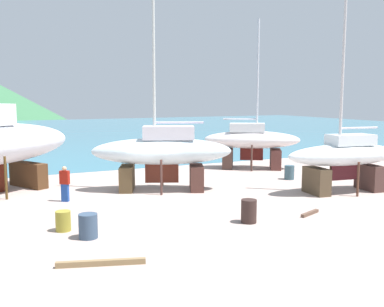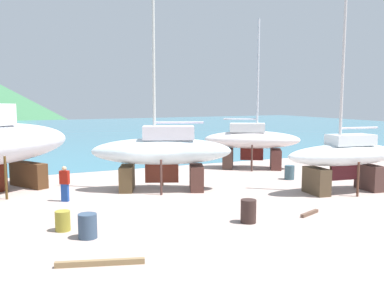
{
  "view_description": "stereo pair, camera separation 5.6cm",
  "coord_description": "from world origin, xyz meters",
  "px_view_note": "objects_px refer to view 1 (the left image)",
  "views": [
    {
      "loc": [
        -7.75,
        -21.62,
        5.05
      ],
      "look_at": [
        2.99,
        1.1,
        1.82
      ],
      "focal_mm": 41.51,
      "sensor_mm": 36.0,
      "label": 1
    },
    {
      "loc": [
        -7.7,
        -21.64,
        5.05
      ],
      "look_at": [
        2.99,
        1.1,
        1.82
      ],
      "focal_mm": 41.51,
      "sensor_mm": 36.0,
      "label": 2
    }
  ],
  "objects_px": {
    "sailboat_large_starboard": "(251,141)",
    "barrel_rust_mid": "(249,211)",
    "barrel_tipped_right": "(88,226)",
    "barrel_tipped_left": "(289,172)",
    "sailboat_small_center": "(345,157)",
    "barrel_ochre": "(63,221)",
    "sailboat_mid_port": "(162,152)",
    "worker": "(65,183)"
  },
  "relations": [
    {
      "from": "worker",
      "to": "barrel_tipped_left",
      "type": "distance_m",
      "value": 13.46
    },
    {
      "from": "worker",
      "to": "barrel_rust_mid",
      "type": "xyz_separation_m",
      "value": [
        6.08,
        -6.88,
        -0.43
      ]
    },
    {
      "from": "barrel_tipped_right",
      "to": "barrel_tipped_left",
      "type": "bearing_deg",
      "value": 24.35
    },
    {
      "from": "barrel_tipped_left",
      "to": "barrel_ochre",
      "type": "relative_size",
      "value": 1.13
    },
    {
      "from": "worker",
      "to": "barrel_ochre",
      "type": "relative_size",
      "value": 2.26
    },
    {
      "from": "barrel_rust_mid",
      "to": "barrel_ochre",
      "type": "xyz_separation_m",
      "value": [
        -6.96,
        2.05,
        -0.09
      ]
    },
    {
      "from": "barrel_rust_mid",
      "to": "sailboat_large_starboard",
      "type": "bearing_deg",
      "value": 56.81
    },
    {
      "from": "sailboat_large_starboard",
      "to": "barrel_rust_mid",
      "type": "relative_size",
      "value": 10.94
    },
    {
      "from": "barrel_tipped_left",
      "to": "sailboat_small_center",
      "type": "bearing_deg",
      "value": -84.77
    },
    {
      "from": "sailboat_large_starboard",
      "to": "barrel_ochre",
      "type": "height_order",
      "value": "sailboat_large_starboard"
    },
    {
      "from": "sailboat_mid_port",
      "to": "worker",
      "type": "height_order",
      "value": "sailboat_mid_port"
    },
    {
      "from": "worker",
      "to": "barrel_rust_mid",
      "type": "bearing_deg",
      "value": -103.06
    },
    {
      "from": "barrel_tipped_right",
      "to": "barrel_rust_mid",
      "type": "bearing_deg",
      "value": -7.01
    },
    {
      "from": "worker",
      "to": "barrel_tipped_right",
      "type": "xyz_separation_m",
      "value": [
        -0.21,
        -6.11,
        -0.45
      ]
    },
    {
      "from": "sailboat_large_starboard",
      "to": "barrel_rust_mid",
      "type": "distance_m",
      "value": 13.87
    },
    {
      "from": "barrel_tipped_left",
      "to": "barrel_rust_mid",
      "type": "bearing_deg",
      "value": -136.67
    },
    {
      "from": "worker",
      "to": "barrel_tipped_left",
      "type": "height_order",
      "value": "worker"
    },
    {
      "from": "sailboat_large_starboard",
      "to": "worker",
      "type": "distance_m",
      "value": 14.44
    },
    {
      "from": "sailboat_mid_port",
      "to": "sailboat_small_center",
      "type": "height_order",
      "value": "sailboat_mid_port"
    },
    {
      "from": "sailboat_large_starboard",
      "to": "sailboat_small_center",
      "type": "height_order",
      "value": "sailboat_large_starboard"
    },
    {
      "from": "barrel_tipped_right",
      "to": "barrel_ochre",
      "type": "relative_size",
      "value": 1.16
    },
    {
      "from": "worker",
      "to": "barrel_tipped_left",
      "type": "bearing_deg",
      "value": -54.21
    },
    {
      "from": "barrel_rust_mid",
      "to": "barrel_ochre",
      "type": "bearing_deg",
      "value": 163.56
    },
    {
      "from": "barrel_rust_mid",
      "to": "barrel_ochre",
      "type": "relative_size",
      "value": 1.23
    },
    {
      "from": "sailboat_small_center",
      "to": "barrel_tipped_left",
      "type": "distance_m",
      "value": 4.42
    },
    {
      "from": "barrel_ochre",
      "to": "sailboat_small_center",
      "type": "bearing_deg",
      "value": 2.91
    },
    {
      "from": "sailboat_large_starboard",
      "to": "barrel_rust_mid",
      "type": "height_order",
      "value": "sailboat_large_starboard"
    },
    {
      "from": "sailboat_small_center",
      "to": "worker",
      "type": "height_order",
      "value": "sailboat_small_center"
    },
    {
      "from": "sailboat_mid_port",
      "to": "barrel_tipped_right",
      "type": "height_order",
      "value": "sailboat_mid_port"
    },
    {
      "from": "sailboat_large_starboard",
      "to": "barrel_rust_mid",
      "type": "xyz_separation_m",
      "value": [
        -7.55,
        -11.54,
        -1.48
      ]
    },
    {
      "from": "barrel_ochre",
      "to": "barrel_tipped_right",
      "type": "bearing_deg",
      "value": -62.39
    },
    {
      "from": "barrel_tipped_left",
      "to": "worker",
      "type": "bearing_deg",
      "value": -179.68
    },
    {
      "from": "sailboat_large_starboard",
      "to": "barrel_tipped_right",
      "type": "relative_size",
      "value": 11.58
    },
    {
      "from": "sailboat_large_starboard",
      "to": "sailboat_mid_port",
      "type": "bearing_deg",
      "value": -121.16
    },
    {
      "from": "sailboat_small_center",
      "to": "barrel_tipped_right",
      "type": "height_order",
      "value": "sailboat_small_center"
    },
    {
      "from": "worker",
      "to": "sailboat_large_starboard",
      "type": "bearing_deg",
      "value": -35.66
    },
    {
      "from": "sailboat_large_starboard",
      "to": "barrel_tipped_right",
      "type": "bearing_deg",
      "value": -109.82
    },
    {
      "from": "sailboat_mid_port",
      "to": "barrel_rust_mid",
      "type": "bearing_deg",
      "value": 119.19
    },
    {
      "from": "barrel_ochre",
      "to": "barrel_tipped_left",
      "type": "bearing_deg",
      "value": 18.88
    },
    {
      "from": "worker",
      "to": "barrel_tipped_right",
      "type": "bearing_deg",
      "value": -146.49
    },
    {
      "from": "sailboat_mid_port",
      "to": "sailboat_large_starboard",
      "type": "height_order",
      "value": "sailboat_mid_port"
    },
    {
      "from": "barrel_rust_mid",
      "to": "barrel_tipped_right",
      "type": "distance_m",
      "value": 6.34
    }
  ]
}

